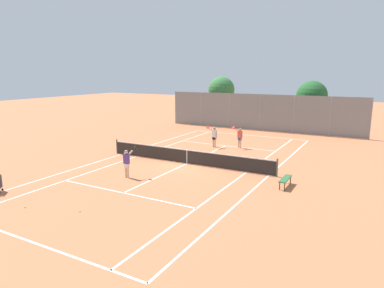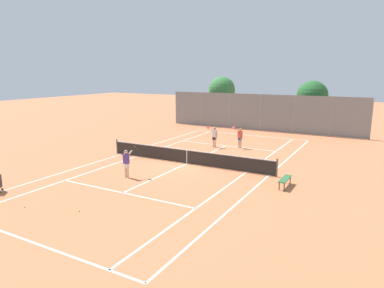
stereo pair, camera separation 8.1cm
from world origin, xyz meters
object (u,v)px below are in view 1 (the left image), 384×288
Objects in this scene: tennis_net at (187,156)px; tree_behind_right at (311,97)px; player_far_left at (214,136)px; loose_tennis_ball_3 at (200,133)px; loose_tennis_ball_1 at (256,138)px; loose_tennis_ball_5 at (196,162)px; courtside_bench at (285,179)px; loose_tennis_ball_2 at (80,211)px; player_near_side at (127,162)px; loose_tennis_ball_0 at (142,154)px; tree_behind_left at (222,90)px; loose_tennis_ball_4 at (25,207)px; player_far_right at (240,136)px.

tree_behind_right is (4.43, 17.98, 2.94)m from tennis_net.
player_far_left reaches higher than loose_tennis_ball_3.
loose_tennis_ball_1 is 10.18m from loose_tennis_ball_5.
courtside_bench reaches higher than loose_tennis_ball_3.
loose_tennis_ball_2 is at bearing -99.50° from tree_behind_right.
loose_tennis_ball_2 is 1.00× the size of loose_tennis_ball_5.
loose_tennis_ball_5 is (1.89, 4.82, -0.89)m from player_near_side.
player_far_left is 26.88× the size of loose_tennis_ball_0.
player_far_left is at bearing -111.97° from tree_behind_right.
loose_tennis_ball_0 is at bearing -117.34° from loose_tennis_ball_1.
loose_tennis_ball_5 is 0.01× the size of tree_behind_left.
loose_tennis_ball_0 is 10.69m from loose_tennis_ball_4.
loose_tennis_ball_3 is at bearing 144.21° from player_far_right.
loose_tennis_ball_0 is 0.01× the size of tree_behind_left.
courtside_bench reaches higher than loose_tennis_ball_4.
loose_tennis_ball_5 is 19.51m from tree_behind_left.
loose_tennis_ball_3 is at bearing 95.32° from loose_tennis_ball_4.
loose_tennis_ball_1 is at bearing 114.91° from courtside_bench.
courtside_bench is (8.31, 2.73, -0.52)m from player_near_side.
loose_tennis_ball_5 is at bearing -94.09° from loose_tennis_ball_1.
player_far_right reaches higher than loose_tennis_ball_4.
courtside_bench is at bearing 47.62° from loose_tennis_ball_2.
tennis_net is 10.33m from loose_tennis_ball_4.
loose_tennis_ball_3 is (-5.72, 4.12, -0.89)m from player_far_right.
loose_tennis_ball_2 is at bearing 19.35° from loose_tennis_ball_4.
tree_behind_left is at bearing 99.87° from loose_tennis_ball_3.
tree_behind_left is at bearing 120.00° from player_far_right.
tree_behind_left is (-4.40, 22.89, 2.88)m from player_near_side.
loose_tennis_ball_1 is at bearing 79.89° from loose_tennis_ball_4.
loose_tennis_ball_1 is at bearing 85.91° from loose_tennis_ball_5.
loose_tennis_ball_2 is 2.60m from loose_tennis_ball_4.
tree_behind_right is at bearing 75.09° from player_near_side.
loose_tennis_ball_0 and loose_tennis_ball_5 have the same top height.
loose_tennis_ball_0 is 0.01× the size of tree_behind_right.
loose_tennis_ball_2 is at bearing -78.22° from tree_behind_left.
player_far_right is 1.18× the size of courtside_bench.
tree_behind_right reaches higher than loose_tennis_ball_5.
loose_tennis_ball_2 is at bearing -132.38° from courtside_bench.
loose_tennis_ball_2 is 10.28m from courtside_bench.
player_far_right reaches higher than loose_tennis_ball_2.
player_far_left reaches higher than loose_tennis_ball_0.
loose_tennis_ball_5 is at bearing 68.53° from player_near_side.
player_far_right is 0.33× the size of tree_behind_left.
loose_tennis_ball_2 is 1.00× the size of loose_tennis_ball_4.
tree_behind_left is 1.07× the size of tree_behind_right.
loose_tennis_ball_1 is at bearing -48.40° from tree_behind_left.
loose_tennis_ball_5 is at bearing -98.59° from player_far_right.
player_far_right is 5.81m from loose_tennis_ball_5.
player_far_left is at bearing 91.99° from loose_tennis_ball_2.
loose_tennis_ball_1 is 1.00× the size of loose_tennis_ball_4.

